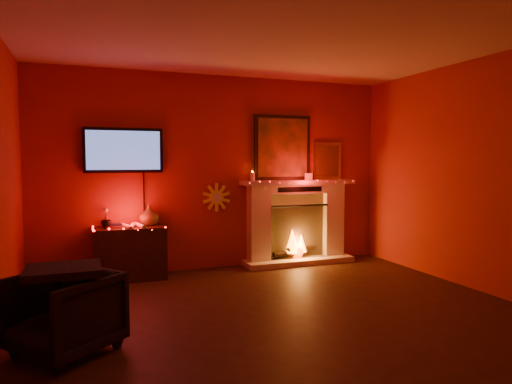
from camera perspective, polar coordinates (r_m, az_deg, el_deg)
room at (r=4.10m, az=5.11°, el=1.57°), size 5.00×5.00×5.00m
fireplace at (r=6.79m, az=5.02°, el=-2.77°), size 1.72×0.40×2.18m
tv at (r=6.16m, az=-16.21°, el=5.00°), size 1.00×0.07×1.24m
sunburst_clock at (r=6.42m, az=-4.94°, el=-0.68°), size 0.40×0.03×0.40m
console_table at (r=6.08m, az=-15.41°, el=-7.01°), size 0.89×0.53×0.94m
armchair at (r=4.00m, az=-22.79°, el=-13.79°), size 0.98×0.98×0.64m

